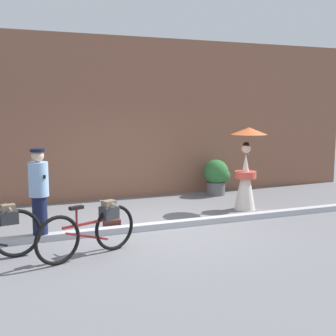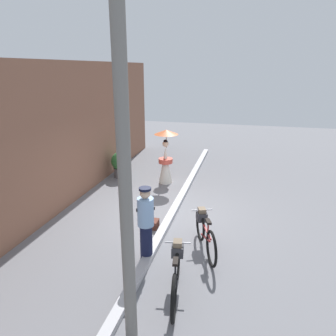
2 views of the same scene
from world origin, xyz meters
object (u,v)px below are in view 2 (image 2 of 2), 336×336
person_officer (146,222)px  potted_plant_by_door (121,163)px  bicycle_far_side (176,271)px  person_with_parasol (166,156)px  utility_pole (125,190)px  bicycle_near_officer (205,231)px  backpack_on_pavement (154,224)px

person_officer → potted_plant_by_door: 5.46m
bicycle_far_side → potted_plant_by_door: (5.70, 3.39, 0.07)m
person_officer → person_with_parasol: person_with_parasol is taller
utility_pole → person_with_parasol: bearing=10.2°
bicycle_near_officer → potted_plant_by_door: potted_plant_by_door is taller
potted_plant_by_door → backpack_on_pavement: (-3.47, -2.31, -0.41)m
person_with_parasol → bicycle_far_side: bearing=-163.5°
person_officer → backpack_on_pavement: person_officer is taller
bicycle_near_officer → potted_plant_by_door: bearing=41.7°
bicycle_near_officer → utility_pole: (-2.68, 0.73, 1.95)m
person_with_parasol → potted_plant_by_door: (0.18, 1.76, -0.44)m
bicycle_far_side → person_officer: size_ratio=1.12×
bicycle_far_side → utility_pole: utility_pole is taller
person_with_parasol → person_officer: bearing=-170.4°
potted_plant_by_door → person_with_parasol: bearing=-95.7°
bicycle_near_officer → bicycle_far_side: size_ratio=0.93×
person_with_parasol → potted_plant_by_door: 1.82m
potted_plant_by_door → backpack_on_pavement: bearing=-146.3°
backpack_on_pavement → utility_pole: utility_pole is taller
bicycle_far_side → backpack_on_pavement: bicycle_far_side is taller
potted_plant_by_door → backpack_on_pavement: size_ratio=3.05×
bicycle_far_side → bicycle_near_officer: bearing=-10.7°
person_officer → potted_plant_by_door: bearing=27.8°
person_with_parasol → utility_pole: 6.91m
bicycle_near_officer → bicycle_far_side: (-1.56, 0.29, 0.00)m
utility_pole → potted_plant_by_door: bearing=23.4°
bicycle_near_officer → person_with_parasol: bearing=25.9°
bicycle_far_side → person_with_parasol: (5.52, 1.63, 0.51)m
bicycle_near_officer → backpack_on_pavement: 1.57m
bicycle_far_side → backpack_on_pavement: size_ratio=5.86×
bicycle_far_side → backpack_on_pavement: (2.23, 1.08, -0.34)m
potted_plant_by_door → utility_pole: (-6.82, -2.95, 1.88)m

